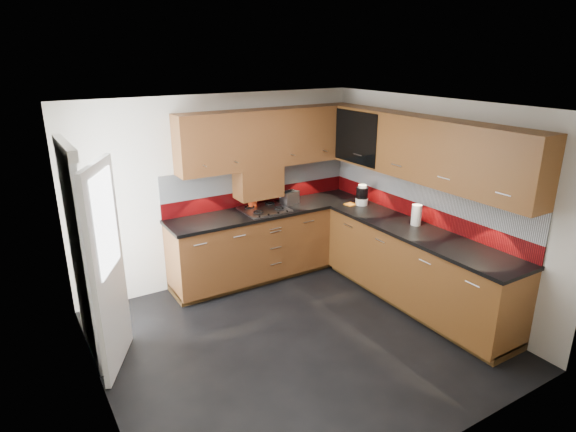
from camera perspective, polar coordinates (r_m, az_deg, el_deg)
room at (r=4.59m, az=1.02°, el=1.48°), size 4.00×3.80×2.64m
base_cabinets at (r=6.09m, az=5.84°, el=-4.77°), size 2.70×3.20×0.95m
countertop at (r=5.90m, az=5.97°, el=-0.55°), size 2.72×3.22×0.04m
backsplash at (r=6.11m, az=6.46°, el=2.97°), size 2.70×3.20×0.54m
upper_cabinets at (r=5.83m, az=7.21°, el=8.52°), size 2.50×3.20×0.72m
extractor_hood at (r=6.23m, az=-3.57°, el=4.04°), size 0.60×0.33×0.40m
glass_cabinet at (r=6.34m, az=9.05°, el=9.52°), size 0.32×0.80×0.66m
back_door at (r=4.85m, az=-22.24°, el=-4.94°), size 0.42×1.19×2.04m
gas_hob at (r=6.18m, az=-2.79°, el=0.80°), size 0.57×0.51×0.04m
utensil_pot at (r=6.28m, az=-4.25°, el=1.80°), size 0.12×0.12×0.42m
toaster at (r=6.44m, az=0.17°, el=2.20°), size 0.27×0.20×0.18m
food_processor at (r=6.45m, az=8.75°, el=2.40°), size 0.16×0.16×0.27m
paper_towel at (r=5.83m, az=14.97°, el=0.12°), size 0.15×0.15×0.25m
orange_cloth at (r=6.46m, az=7.42°, el=1.39°), size 0.16×0.14×0.02m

